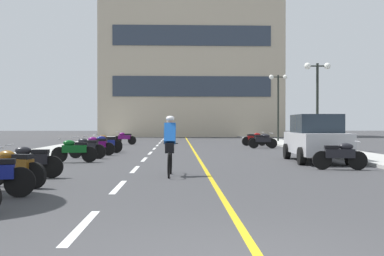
{
  "coord_description": "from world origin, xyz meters",
  "views": [
    {
      "loc": [
        -0.64,
        -4.38,
        1.46
      ],
      "look_at": [
        0.12,
        19.01,
        1.25
      ],
      "focal_mm": 41.86,
      "sensor_mm": 36.0,
      "label": 1
    }
  ],
  "objects_px": {
    "street_lamp_mid": "(317,85)",
    "motorcycle_2": "(14,167)",
    "motorcycle_3": "(30,161)",
    "motorcycle_9": "(106,142)",
    "motorcycle_6": "(87,147)",
    "motorcycle_5": "(74,150)",
    "motorcycle_8": "(105,144)",
    "motorcycle_10": "(263,140)",
    "motorcycle_13": "(125,138)",
    "motorcycle_4": "(340,155)",
    "cyclist_rider": "(170,144)",
    "parked_car_near": "(316,138)",
    "motorcycle_7": "(97,145)",
    "motorcycle_11": "(261,140)",
    "motorcycle_12": "(254,139)",
    "street_lamp_far": "(278,93)"
  },
  "relations": [
    {
      "from": "street_lamp_mid",
      "to": "motorcycle_2",
      "type": "height_order",
      "value": "street_lamp_mid"
    },
    {
      "from": "motorcycle_3",
      "to": "motorcycle_9",
      "type": "height_order",
      "value": "same"
    },
    {
      "from": "motorcycle_6",
      "to": "motorcycle_9",
      "type": "relative_size",
      "value": 0.97
    },
    {
      "from": "motorcycle_5",
      "to": "motorcycle_8",
      "type": "xyz_separation_m",
      "value": [
        0.28,
        5.5,
        0.0
      ]
    },
    {
      "from": "motorcycle_10",
      "to": "motorcycle_13",
      "type": "height_order",
      "value": "same"
    },
    {
      "from": "motorcycle_4",
      "to": "motorcycle_9",
      "type": "xyz_separation_m",
      "value": [
        -8.99,
        10.12,
        0.0
      ]
    },
    {
      "from": "motorcycle_10",
      "to": "cyclist_rider",
      "type": "xyz_separation_m",
      "value": [
        -5.32,
        -13.89,
        0.41
      ]
    },
    {
      "from": "parked_car_near",
      "to": "motorcycle_8",
      "type": "bearing_deg",
      "value": 148.68
    },
    {
      "from": "street_lamp_mid",
      "to": "motorcycle_7",
      "type": "height_order",
      "value": "street_lamp_mid"
    },
    {
      "from": "motorcycle_4",
      "to": "motorcycle_9",
      "type": "bearing_deg",
      "value": 131.6
    },
    {
      "from": "motorcycle_7",
      "to": "motorcycle_13",
      "type": "height_order",
      "value": "same"
    },
    {
      "from": "motorcycle_7",
      "to": "motorcycle_11",
      "type": "distance_m",
      "value": 11.53
    },
    {
      "from": "motorcycle_9",
      "to": "motorcycle_12",
      "type": "distance_m",
      "value": 10.6
    },
    {
      "from": "street_lamp_far",
      "to": "motorcycle_2",
      "type": "height_order",
      "value": "street_lamp_far"
    },
    {
      "from": "motorcycle_13",
      "to": "motorcycle_5",
      "type": "bearing_deg",
      "value": -90.58
    },
    {
      "from": "street_lamp_mid",
      "to": "cyclist_rider",
      "type": "height_order",
      "value": "street_lamp_mid"
    },
    {
      "from": "motorcycle_8",
      "to": "motorcycle_10",
      "type": "xyz_separation_m",
      "value": [
        8.72,
        4.0,
        0.0
      ]
    },
    {
      "from": "street_lamp_mid",
      "to": "motorcycle_4",
      "type": "xyz_separation_m",
      "value": [
        -2.55,
        -10.39,
        -3.13
      ]
    },
    {
      "from": "street_lamp_far",
      "to": "cyclist_rider",
      "type": "height_order",
      "value": "street_lamp_far"
    },
    {
      "from": "street_lamp_far",
      "to": "motorcycle_10",
      "type": "relative_size",
      "value": 3.07
    },
    {
      "from": "motorcycle_4",
      "to": "motorcycle_12",
      "type": "distance_m",
      "value": 15.76
    },
    {
      "from": "motorcycle_6",
      "to": "motorcycle_9",
      "type": "height_order",
      "value": "same"
    },
    {
      "from": "cyclist_rider",
      "to": "motorcycle_10",
      "type": "bearing_deg",
      "value": 69.05
    },
    {
      "from": "street_lamp_far",
      "to": "motorcycle_8",
      "type": "height_order",
      "value": "street_lamp_far"
    },
    {
      "from": "street_lamp_mid",
      "to": "motorcycle_11",
      "type": "height_order",
      "value": "street_lamp_mid"
    },
    {
      "from": "motorcycle_5",
      "to": "motorcycle_8",
      "type": "bearing_deg",
      "value": 87.09
    },
    {
      "from": "motorcycle_2",
      "to": "motorcycle_9",
      "type": "relative_size",
      "value": 0.96
    },
    {
      "from": "motorcycle_2",
      "to": "motorcycle_3",
      "type": "height_order",
      "value": "same"
    },
    {
      "from": "street_lamp_far",
      "to": "motorcycle_12",
      "type": "bearing_deg",
      "value": -118.08
    },
    {
      "from": "motorcycle_2",
      "to": "motorcycle_11",
      "type": "bearing_deg",
      "value": 62.88
    },
    {
      "from": "motorcycle_6",
      "to": "motorcycle_12",
      "type": "distance_m",
      "value": 14.05
    },
    {
      "from": "motorcycle_2",
      "to": "motorcycle_12",
      "type": "bearing_deg",
      "value": 65.38
    },
    {
      "from": "parked_car_near",
      "to": "motorcycle_3",
      "type": "height_order",
      "value": "parked_car_near"
    },
    {
      "from": "motorcycle_7",
      "to": "motorcycle_9",
      "type": "xyz_separation_m",
      "value": [
        -0.08,
        3.31,
        0.0
      ]
    },
    {
      "from": "street_lamp_mid",
      "to": "motorcycle_6",
      "type": "bearing_deg",
      "value": -154.75
    },
    {
      "from": "motorcycle_2",
      "to": "cyclist_rider",
      "type": "relative_size",
      "value": 0.92
    },
    {
      "from": "street_lamp_mid",
      "to": "motorcycle_8",
      "type": "bearing_deg",
      "value": -170.31
    },
    {
      "from": "motorcycle_6",
      "to": "motorcycle_10",
      "type": "height_order",
      "value": "same"
    },
    {
      "from": "motorcycle_9",
      "to": "motorcycle_13",
      "type": "xyz_separation_m",
      "value": [
        0.08,
        7.61,
        0.0
      ]
    },
    {
      "from": "street_lamp_mid",
      "to": "motorcycle_7",
      "type": "distance_m",
      "value": 12.41
    },
    {
      "from": "street_lamp_far",
      "to": "motorcycle_13",
      "type": "relative_size",
      "value": 3.13
    },
    {
      "from": "motorcycle_10",
      "to": "motorcycle_12",
      "type": "bearing_deg",
      "value": 89.13
    },
    {
      "from": "parked_car_near",
      "to": "motorcycle_10",
      "type": "height_order",
      "value": "parked_car_near"
    },
    {
      "from": "motorcycle_4",
      "to": "motorcycle_13",
      "type": "height_order",
      "value": "same"
    },
    {
      "from": "motorcycle_9",
      "to": "motorcycle_11",
      "type": "relative_size",
      "value": 1.0
    },
    {
      "from": "cyclist_rider",
      "to": "motorcycle_3",
      "type": "bearing_deg",
      "value": -172.81
    },
    {
      "from": "motorcycle_11",
      "to": "cyclist_rider",
      "type": "relative_size",
      "value": 0.96
    },
    {
      "from": "motorcycle_2",
      "to": "motorcycle_10",
      "type": "distance_m",
      "value": 18.4
    },
    {
      "from": "street_lamp_mid",
      "to": "motorcycle_3",
      "type": "height_order",
      "value": "street_lamp_mid"
    },
    {
      "from": "street_lamp_far",
      "to": "motorcycle_9",
      "type": "height_order",
      "value": "street_lamp_far"
    }
  ]
}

